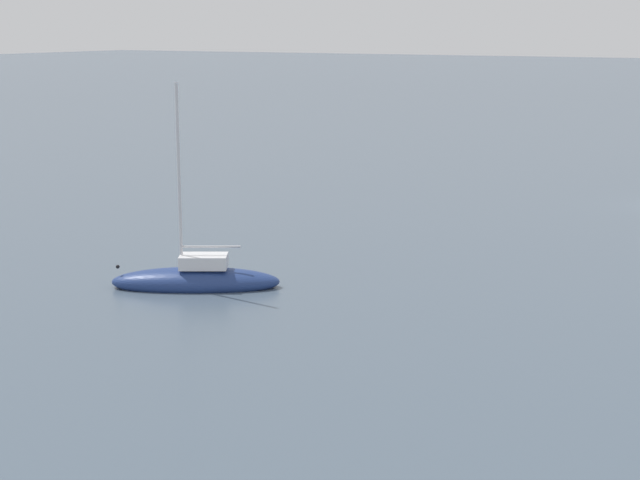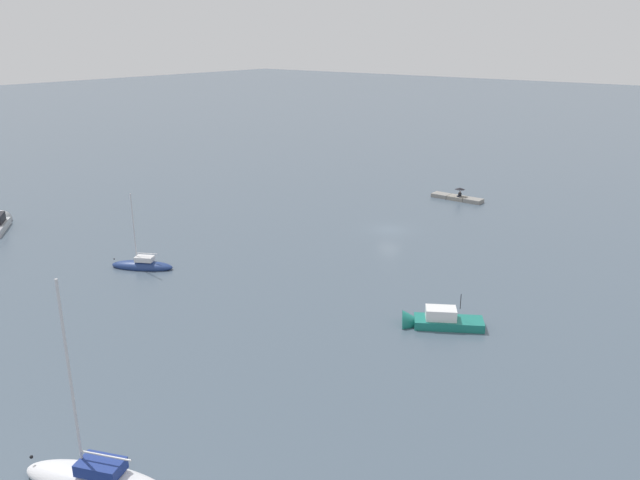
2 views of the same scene
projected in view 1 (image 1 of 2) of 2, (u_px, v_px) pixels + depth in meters
sailboat_navy_near at (196, 280)px, 36.23m from camera, size 6.34×4.63×7.89m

